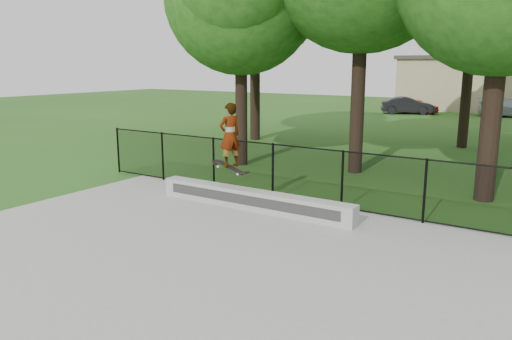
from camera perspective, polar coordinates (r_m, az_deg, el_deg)
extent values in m
plane|color=#2A5016|center=(7.97, -8.11, -15.04)|extent=(100.00, 100.00, 0.00)
cube|color=gray|center=(7.95, -8.11, -14.85)|extent=(14.00, 12.00, 0.06)
cube|color=#AEAEA9|center=(12.42, -0.40, -3.42)|extent=(5.45, 0.40, 0.49)
imported|color=maroon|center=(39.44, 17.93, 6.94)|extent=(3.19, 1.42, 1.07)
imported|color=black|center=(38.89, 16.91, 7.07)|extent=(3.67, 2.47, 1.25)
imported|color=#99A6AE|center=(39.26, 27.14, 6.33)|extent=(4.23, 2.42, 1.26)
cube|color=black|center=(12.36, -2.97, 0.30)|extent=(0.81, 0.23, 0.28)
imported|color=#A4C8D8|center=(12.23, -3.01, 4.00)|extent=(0.56, 0.67, 1.57)
cylinder|color=black|center=(17.19, -15.48, 2.19)|extent=(0.06, 0.06, 1.50)
cylinder|color=black|center=(15.76, -10.63, 1.57)|extent=(0.06, 0.06, 1.50)
cylinder|color=black|center=(14.47, -4.87, 0.81)|extent=(0.06, 0.06, 1.50)
cylinder|color=black|center=(13.36, 1.93, -0.09)|extent=(0.06, 0.06, 1.50)
cylinder|color=black|center=(12.48, 9.82, -1.14)|extent=(0.06, 0.06, 1.50)
cylinder|color=black|center=(11.86, 18.72, -2.29)|extent=(0.06, 0.06, 1.50)
cylinder|color=black|center=(12.33, 9.94, 2.12)|extent=(16.00, 0.04, 0.04)
cylinder|color=black|center=(12.65, 9.71, -4.23)|extent=(16.00, 0.04, 0.04)
cube|color=black|center=(12.48, 9.82, -1.14)|extent=(16.00, 0.01, 1.50)
cylinder|color=black|center=(18.05, -1.69, 7.51)|extent=(0.44, 0.44, 4.40)
cylinder|color=black|center=(17.01, 11.57, 8.64)|extent=(0.44, 0.44, 5.37)
cylinder|color=black|center=(14.49, 25.29, 5.47)|extent=(0.44, 0.44, 4.49)
cylinder|color=black|center=(24.26, -0.12, 9.38)|extent=(0.44, 0.44, 5.01)
cylinder|color=black|center=(23.69, 22.98, 9.13)|extent=(0.44, 0.44, 5.62)
cube|color=tan|center=(43.85, 24.44, 8.83)|extent=(12.00, 6.00, 4.00)
cube|color=#3F3833|center=(43.82, 24.68, 11.63)|extent=(12.40, 6.40, 0.30)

